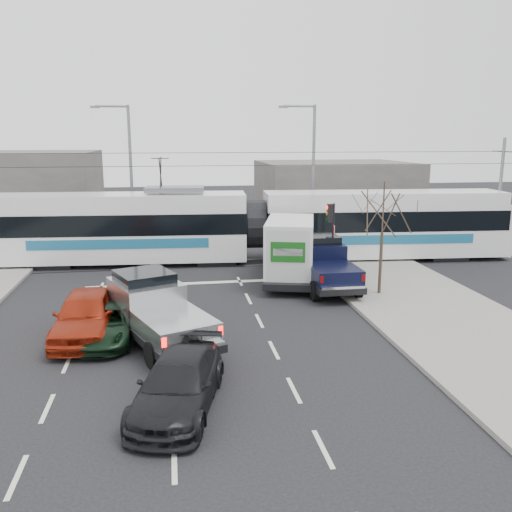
{
  "coord_description": "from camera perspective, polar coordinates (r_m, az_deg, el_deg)",
  "views": [
    {
      "loc": [
        -1.6,
        -19.85,
        7.04
      ],
      "look_at": [
        2.14,
        3.62,
        1.8
      ],
      "focal_mm": 38.0,
      "sensor_mm": 36.0,
      "label": 1
    }
  ],
  "objects": [
    {
      "name": "dark_car",
      "position": [
        14.76,
        -8.17,
        -13.2
      ],
      "size": [
        3.04,
        5.07,
        1.37
      ],
      "primitive_type": "imported",
      "rotation": [
        0.0,
        0.0,
        -0.25
      ],
      "color": "black",
      "rests_on": "ground"
    },
    {
      "name": "red_car",
      "position": [
        20.33,
        -17.45,
        -5.89
      ],
      "size": [
        2.17,
        5.05,
        1.7
      ],
      "primitive_type": "imported",
      "rotation": [
        0.0,
        0.0,
        -0.03
      ],
      "color": "#9B230E",
      "rests_on": "ground"
    },
    {
      "name": "green_car",
      "position": [
        19.95,
        -15.41,
        -6.83
      ],
      "size": [
        2.51,
        4.61,
        1.23
      ],
      "primitive_type": "imported",
      "rotation": [
        0.0,
        0.0,
        -0.11
      ],
      "color": "black",
      "rests_on": "ground"
    },
    {
      "name": "navy_pickup",
      "position": [
        25.94,
        7.06,
        -0.72
      ],
      "size": [
        2.25,
        5.68,
        2.39
      ],
      "rotation": [
        0.0,
        0.0,
        0.0
      ],
      "color": "black",
      "rests_on": "ground"
    },
    {
      "name": "traffic_signal",
      "position": [
        27.89,
        7.89,
        3.45
      ],
      "size": [
        0.44,
        0.44,
        3.6
      ],
      "color": "black",
      "rests_on": "ground"
    },
    {
      "name": "rails",
      "position": [
        30.71,
        -5.83,
        -0.87
      ],
      "size": [
        60.0,
        1.6,
        0.03
      ],
      "primitive_type": "cube",
      "color": "#33302D",
      "rests_on": "ground"
    },
    {
      "name": "ground",
      "position": [
        21.13,
        -4.23,
        -7.07
      ],
      "size": [
        120.0,
        120.0,
        0.0
      ],
      "primitive_type": "plane",
      "color": "black",
      "rests_on": "ground"
    },
    {
      "name": "building_right",
      "position": [
        46.14,
        8.19,
        6.66
      ],
      "size": [
        12.0,
        10.0,
        5.0
      ],
      "primitive_type": "cube",
      "color": "#67625D",
      "rests_on": "ground"
    },
    {
      "name": "street_lamp_far",
      "position": [
        36.0,
        -13.33,
        9.03
      ],
      "size": [
        2.38,
        0.25,
        9.0
      ],
      "color": "slate",
      "rests_on": "ground"
    },
    {
      "name": "tram",
      "position": [
        30.99,
        -0.19,
        3.24
      ],
      "size": [
        28.98,
        4.92,
        5.89
      ],
      "rotation": [
        0.0,
        0.0,
        -0.07
      ],
      "color": "white",
      "rests_on": "ground"
    },
    {
      "name": "silver_pickup",
      "position": [
        19.56,
        -10.75,
        -5.38
      ],
      "size": [
        4.36,
        6.59,
        2.27
      ],
      "rotation": [
        0.0,
        0.0,
        0.39
      ],
      "color": "black",
      "rests_on": "ground"
    },
    {
      "name": "bare_tree",
      "position": [
        24.39,
        13.23,
        4.45
      ],
      "size": [
        2.4,
        2.4,
        5.0
      ],
      "color": "#47382B",
      "rests_on": "ground"
    },
    {
      "name": "street_lamp_near",
      "position": [
        35.06,
        5.76,
        9.22
      ],
      "size": [
        2.38,
        0.25,
        9.0
      ],
      "color": "slate",
      "rests_on": "ground"
    },
    {
      "name": "sidewalk_right",
      "position": [
        23.56,
        18.24,
        -5.41
      ],
      "size": [
        6.0,
        60.0,
        0.15
      ],
      "primitive_type": "cube",
      "color": "gray",
      "rests_on": "ground"
    },
    {
      "name": "box_truck",
      "position": [
        26.71,
        3.63,
        0.6
      ],
      "size": [
        3.75,
        6.72,
        3.19
      ],
      "rotation": [
        0.0,
        0.0,
        -0.26
      ],
      "color": "black",
      "rests_on": "ground"
    },
    {
      "name": "catenary",
      "position": [
        30.06,
        -6.0,
        6.33
      ],
      "size": [
        60.0,
        0.2,
        7.0
      ],
      "color": "black",
      "rests_on": "ground"
    }
  ]
}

